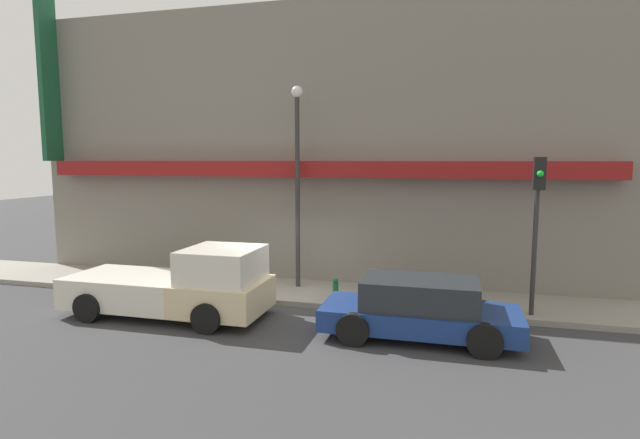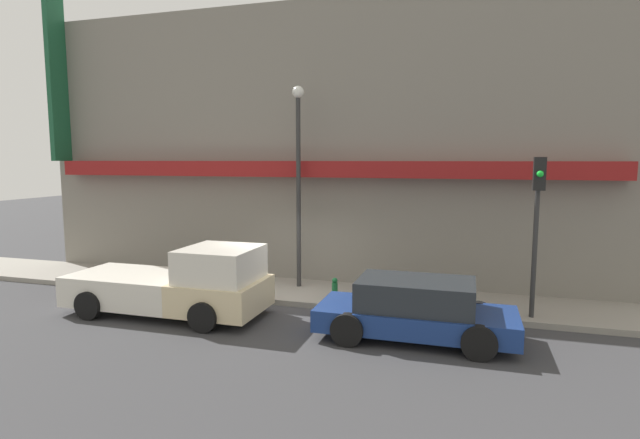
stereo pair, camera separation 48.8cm
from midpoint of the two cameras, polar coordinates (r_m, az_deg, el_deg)
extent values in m
plane|color=#38383A|center=(14.24, -5.40, -9.84)|extent=(80.00, 80.00, 0.00)
cube|color=gray|center=(15.39, -3.74, -8.25)|extent=(36.00, 2.57, 0.16)
cube|color=gray|center=(17.53, -0.92, 8.28)|extent=(19.80, 3.00, 9.04)
cube|color=maroon|center=(15.80, -2.70, 5.78)|extent=(18.22, 0.60, 0.50)
cube|color=#195133|center=(20.80, -29.22, 14.04)|extent=(0.20, 0.80, 5.91)
cube|color=beige|center=(13.13, -12.07, -8.55)|extent=(2.13, 2.04, 0.79)
cube|color=silver|center=(12.94, -12.16, -5.07)|extent=(1.81, 1.88, 0.84)
cube|color=silver|center=(14.50, -21.58, -7.41)|extent=(3.20, 2.04, 0.79)
cylinder|color=black|center=(14.06, -9.95, -8.58)|extent=(0.74, 0.22, 0.74)
cylinder|color=black|center=(12.32, -13.99, -10.92)|extent=(0.74, 0.22, 0.74)
cylinder|color=black|center=(15.70, -21.06, -7.31)|extent=(0.74, 0.22, 0.74)
cylinder|color=black|center=(14.16, -25.94, -9.07)|extent=(0.74, 0.22, 0.74)
cube|color=navy|center=(11.86, 10.13, -11.00)|extent=(4.47, 1.79, 0.50)
cube|color=#23282D|center=(11.70, 10.19, -8.28)|extent=(2.59, 1.61, 0.66)
cylinder|color=black|center=(12.72, 16.79, -10.43)|extent=(0.74, 0.22, 0.74)
cylinder|color=black|center=(11.03, 17.10, -13.16)|extent=(0.74, 0.22, 0.74)
cylinder|color=black|center=(12.91, 4.23, -9.89)|extent=(0.74, 0.22, 0.74)
cylinder|color=black|center=(11.24, 2.50, -12.46)|extent=(0.74, 0.22, 0.74)
cylinder|color=#196633|center=(14.25, 0.79, -8.15)|extent=(0.17, 0.17, 0.47)
sphere|color=#196633|center=(14.18, 0.79, -6.97)|extent=(0.16, 0.16, 0.16)
cylinder|color=#2D2D2D|center=(15.27, -3.50, 2.91)|extent=(0.14, 0.14, 5.76)
sphere|color=silver|center=(15.36, -3.59, 14.36)|extent=(0.36, 0.36, 0.36)
cylinder|color=#2D2D2D|center=(13.48, 22.42, -1.90)|extent=(0.12, 0.12, 3.99)
cube|color=black|center=(13.19, 22.83, 4.86)|extent=(0.28, 0.20, 0.80)
sphere|color=green|center=(13.07, 22.90, 4.84)|extent=(0.16, 0.16, 0.16)
camera|label=1|loc=(0.24, -90.97, -0.12)|focal=28.00mm
camera|label=2|loc=(0.24, 89.03, 0.12)|focal=28.00mm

